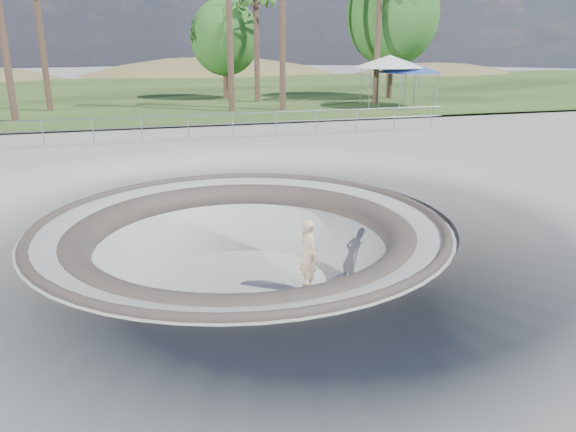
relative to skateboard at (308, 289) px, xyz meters
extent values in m
plane|color=#A1A29D|center=(-1.67, 0.39, 1.84)|extent=(180.00, 180.00, 0.00)
torus|color=#A1A29D|center=(-1.67, 0.39, -0.16)|extent=(14.00, 14.00, 4.00)
cylinder|color=#A1A29D|center=(-1.67, 0.39, -0.11)|extent=(6.60, 6.60, 0.10)
torus|color=#4A403B|center=(-1.67, 0.39, 1.82)|extent=(10.24, 10.24, 0.24)
torus|color=#4A403B|center=(-1.67, 0.39, 1.39)|extent=(8.91, 8.91, 0.81)
cube|color=#304F1F|center=(-1.67, 34.39, 2.06)|extent=(180.00, 36.00, 0.12)
ellipsoid|color=brown|center=(6.33, 60.39, -6.03)|extent=(61.60, 44.00, 28.60)
ellipsoid|color=brown|center=(33.33, 52.39, -3.53)|extent=(42.00, 30.00, 19.50)
cylinder|color=gray|center=(-1.67, 12.39, 3.01)|extent=(25.00, 0.05, 0.05)
cylinder|color=gray|center=(-1.67, 12.39, 2.56)|extent=(25.00, 0.05, 0.05)
cube|color=brown|center=(0.00, 0.00, 0.01)|extent=(0.80, 0.35, 0.02)
cylinder|color=#B0AFB4|center=(0.00, 0.00, -0.03)|extent=(0.06, 0.16, 0.03)
cylinder|color=#B0AFB4|center=(0.00, 0.00, -0.03)|extent=(0.06, 0.16, 0.03)
cylinder|color=silver|center=(0.00, 0.00, -0.03)|extent=(0.06, 0.04, 0.06)
cylinder|color=silver|center=(0.00, 0.00, -0.03)|extent=(0.06, 0.04, 0.06)
cylinder|color=silver|center=(0.00, 0.00, -0.03)|extent=(0.06, 0.04, 0.06)
cylinder|color=silver|center=(0.00, 0.00, -0.03)|extent=(0.06, 0.04, 0.06)
imported|color=#D9B78C|center=(0.00, 0.00, 0.97)|extent=(0.58, 0.77, 1.90)
cylinder|color=gray|center=(10.17, 18.70, 3.27)|extent=(0.06, 0.06, 2.30)
cylinder|color=gray|center=(13.10, 18.70, 3.27)|extent=(0.06, 0.06, 2.30)
cylinder|color=gray|center=(10.17, 21.63, 3.27)|extent=(0.06, 0.06, 2.30)
cylinder|color=gray|center=(13.10, 21.63, 3.27)|extent=(0.06, 0.06, 2.30)
cube|color=silver|center=(11.64, 20.17, 4.52)|extent=(3.73, 3.73, 0.08)
cone|color=silver|center=(11.64, 20.17, 4.89)|extent=(6.07, 6.07, 0.73)
cylinder|color=gray|center=(11.42, 18.32, 3.13)|extent=(0.06, 0.06, 2.02)
cylinder|color=gray|center=(13.99, 18.32, 3.13)|extent=(0.06, 0.06, 2.02)
cylinder|color=gray|center=(11.42, 20.89, 3.13)|extent=(0.06, 0.06, 2.02)
cylinder|color=gray|center=(13.99, 20.89, 3.13)|extent=(0.06, 0.06, 2.02)
cube|color=#2C4AA1|center=(12.70, 19.61, 4.23)|extent=(2.93, 2.93, 0.08)
cone|color=#2C4AA1|center=(12.70, 19.61, 4.55)|extent=(5.44, 5.44, 0.64)
cylinder|color=brown|center=(-8.65, 23.57, 6.29)|extent=(0.36, 0.36, 8.57)
cylinder|color=brown|center=(1.74, 20.47, 7.74)|extent=(0.36, 0.36, 11.47)
cylinder|color=brown|center=(4.35, 25.15, 5.66)|extent=(0.36, 0.36, 7.31)
cylinder|color=brown|center=(4.80, 20.24, 7.31)|extent=(0.36, 0.36, 10.60)
cylinder|color=brown|center=(11.69, 22.15, 6.09)|extent=(0.36, 0.36, 8.16)
cylinder|color=brown|center=(2.67, 27.61, 4.01)|extent=(0.44, 0.44, 4.01)
ellipsoid|color=#326221|center=(2.67, 27.61, 6.31)|extent=(4.79, 4.36, 5.23)
cylinder|color=brown|center=(13.96, 24.86, 4.71)|extent=(0.44, 0.44, 5.42)
ellipsoid|color=#326221|center=(13.96, 24.86, 7.81)|extent=(6.47, 5.88, 7.06)
camera|label=1|loc=(-4.13, -12.73, 6.26)|focal=35.00mm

